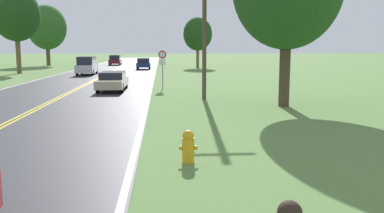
{
  "coord_description": "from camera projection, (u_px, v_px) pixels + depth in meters",
  "views": [
    {
      "loc": [
        6.04,
        1.36,
        2.97
      ],
      "look_at": [
        6.94,
        13.2,
        1.23
      ],
      "focal_mm": 38.0,
      "sensor_mm": 36.0,
      "label": 1
    }
  ],
  "objects": [
    {
      "name": "tree_behind_sign",
      "position": [
        47.0,
        27.0,
        65.29
      ],
      "size": [
        6.17,
        6.17,
        9.69
      ],
      "color": "brown",
      "rests_on": "ground"
    },
    {
      "name": "traffic_sign",
      "position": [
        162.0,
        60.0,
        28.89
      ],
      "size": [
        0.6,
        0.1,
        2.76
      ],
      "color": "gray",
      "rests_on": "ground"
    },
    {
      "name": "car_silver_suv_mid_far",
      "position": [
        87.0,
        65.0,
        43.95
      ],
      "size": [
        1.93,
        4.92,
        1.99
      ],
      "rotation": [
        0.0,
        0.0,
        1.59
      ],
      "color": "black",
      "rests_on": "ground"
    },
    {
      "name": "fire_hydrant",
      "position": [
        188.0,
        146.0,
        10.47
      ],
      "size": [
        0.48,
        0.32,
        0.86
      ],
      "color": "gold",
      "rests_on": "ground"
    },
    {
      "name": "car_maroon_van_distant",
      "position": [
        115.0,
        60.0,
        68.61
      ],
      "size": [
        2.02,
        4.66,
        1.68
      ],
      "rotation": [
        0.0,
        0.0,
        1.6
      ],
      "color": "black",
      "rests_on": "ground"
    },
    {
      "name": "tree_mid_treeline",
      "position": [
        16.0,
        15.0,
        45.44
      ],
      "size": [
        5.23,
        5.23,
        9.62
      ],
      "color": "brown",
      "rests_on": "ground"
    },
    {
      "name": "tree_left_verge",
      "position": [
        198.0,
        34.0,
        58.88
      ],
      "size": [
        4.18,
        4.18,
        7.29
      ],
      "color": "brown",
      "rests_on": "ground"
    },
    {
      "name": "car_dark_blue_hatchback_receding",
      "position": [
        144.0,
        63.0,
        55.14
      ],
      "size": [
        1.81,
        3.61,
        1.51
      ],
      "rotation": [
        0.0,
        0.0,
        -1.57
      ],
      "color": "black",
      "rests_on": "ground"
    },
    {
      "name": "car_champagne_sedan_mid_near",
      "position": [
        113.0,
        81.0,
        27.93
      ],
      "size": [
        1.79,
        4.89,
        1.3
      ],
      "rotation": [
        0.0,
        0.0,
        -1.58
      ],
      "color": "black",
      "rests_on": "ground"
    },
    {
      "name": "utility_pole_midground",
      "position": [
        204.0,
        21.0,
        22.77
      ],
      "size": [
        1.8,
        0.24,
        8.55
      ],
      "color": "brown",
      "rests_on": "ground"
    }
  ]
}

